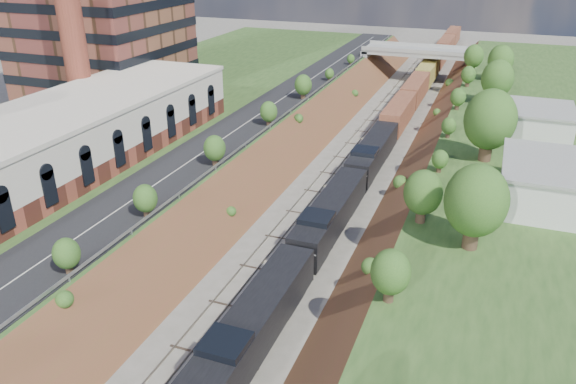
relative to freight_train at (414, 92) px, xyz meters
name	(u,v)px	position (x,y,z in m)	size (l,w,h in m)	color
platform_left	(124,137)	(-35.60, -40.48, -0.17)	(44.00, 180.00, 5.00)	#2D4C1F
embankment_left	(262,173)	(-13.60, -40.48, -2.67)	(7.07, 180.00, 7.07)	brown
embankment_right	(426,197)	(8.40, -40.48, -2.67)	(7.07, 180.00, 7.07)	brown
rail_left_track	(321,181)	(-5.20, -40.48, -2.58)	(1.58, 180.00, 0.18)	gray
rail_right_track	(360,187)	(0.00, -40.48, -2.58)	(1.58, 180.00, 0.18)	gray
road	(231,134)	(-18.10, -40.48, 2.38)	(8.00, 180.00, 0.10)	black
guardrail	(258,134)	(-14.00, -40.68, 2.88)	(0.10, 171.00, 0.70)	#99999E
commercial_building	(31,152)	(-30.60, -62.48, 5.83)	(14.30, 62.30, 7.00)	brown
overpass	(419,58)	(-2.60, 21.52, 2.24)	(24.50, 8.30, 7.40)	gray
white_building_near	(550,184)	(20.90, -48.48, 4.33)	(9.00, 12.00, 4.00)	silver
white_building_far	(539,123)	(20.40, -26.48, 4.13)	(8.00, 10.00, 3.60)	silver
tree_right_large	(476,201)	(14.40, -60.48, 6.71)	(5.25, 5.25, 7.61)	#473323
tree_left_crest	(26,283)	(-14.40, -80.48, 4.37)	(2.45, 2.45, 3.55)	#473323
freight_train	(414,92)	(0.00, 0.00, 0.00)	(3.15, 160.18, 4.68)	black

